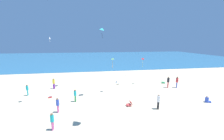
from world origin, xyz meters
name	(u,v)px	position (x,y,z in m)	size (l,w,h in m)	color
ground_plane	(109,89)	(0.00, 10.00, 0.00)	(120.00, 120.00, 0.00)	beige
ocean_water	(95,58)	(0.00, 52.54, 0.03)	(120.00, 60.00, 0.05)	teal
beach_chair_near_camera	(130,104)	(1.44, 3.86, 0.25)	(0.70, 0.62, 0.54)	#D13D3D
beach_chair_far_right	(117,83)	(1.67, 11.96, 0.28)	(0.62, 0.54, 0.59)	white
beach_chair_far_left	(163,82)	(9.46, 11.38, 0.25)	(0.86, 0.84, 0.58)	#2D9956
cooler_box	(50,97)	(-7.78, 7.69, 0.13)	(0.50, 0.41, 0.26)	red
person_0	(168,81)	(9.04, 9.04, 1.01)	(0.49, 0.49, 1.75)	red
person_1	(52,120)	(-5.81, 0.70, 0.84)	(0.33, 0.33, 1.45)	#D8599E
person_2	(207,100)	(10.62, 3.33, 0.29)	(0.71, 0.57, 0.80)	blue
person_3	(158,100)	(4.18, 2.68, 0.95)	(0.36, 0.36, 1.64)	black
person_4	(75,95)	(-4.52, 5.98, 0.86)	(0.40, 0.40, 1.49)	green
person_5	(58,104)	(-5.99, 3.63, 0.87)	(0.34, 0.34, 1.51)	#D8599E
person_6	(27,89)	(-10.87, 9.01, 0.85)	(0.36, 0.36, 1.47)	#19ADB2
person_7	(177,81)	(10.30, 8.73, 1.01)	(0.48, 0.48, 1.75)	blue
person_8	(54,83)	(-8.09, 11.21, 0.95)	(0.42, 0.42, 1.65)	purple
kite_teal	(102,29)	(-1.10, 7.41, 8.41)	(0.82, 0.82, 1.25)	#1EADAD
kite_red	(143,59)	(5.80, 11.40, 4.22)	(0.57, 0.50, 1.53)	red
kite_lime	(113,59)	(0.34, 8.59, 4.62)	(0.53, 0.49, 1.40)	#99DB33
kite_white	(50,38)	(-11.27, 23.67, 7.75)	(0.57, 0.57, 1.32)	white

